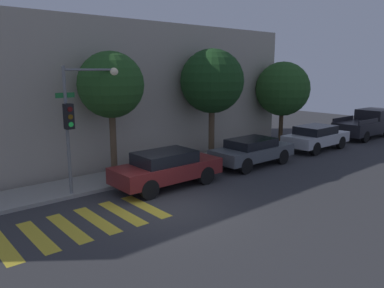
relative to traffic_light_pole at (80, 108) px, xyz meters
name	(u,v)px	position (x,y,z in m)	size (l,w,h in m)	color
ground_plane	(170,210)	(1.51, -3.37, -3.29)	(60.00, 60.00, 0.00)	#333335
sidewalk	(109,180)	(1.51, 0.94, -3.22)	(26.00, 2.22, 0.14)	gray
building_row	(62,94)	(1.51, 5.45, 0.20)	(26.00, 6.00, 6.98)	#A89E8E
crosswalk	(68,228)	(-1.72, -2.57, -3.29)	(5.97, 2.60, 0.00)	gold
traffic_light_pole	(80,108)	(0.00, 0.00, 0.00)	(2.51, 0.56, 4.83)	slate
sedan_near_corner	(167,168)	(2.96, -1.27, -2.49)	(4.55, 1.80, 1.48)	maroon
sedan_middle	(252,151)	(8.19, -1.27, -2.53)	(4.45, 1.81, 1.37)	#4C5156
sedan_far_end	(316,137)	(13.91, -1.27, -2.51)	(4.47, 1.88, 1.44)	#B7BABF
pickup_truck	(367,124)	(20.34, -1.27, -2.33)	(5.34, 2.02, 1.90)	black
tree_near_corner	(111,85)	(1.93, 1.18, 0.74)	(2.78, 2.78, 5.45)	brown
tree_midblock	(212,82)	(7.74, 1.18, 0.78)	(3.31, 3.31, 5.75)	brown
tree_far_end	(283,89)	(13.80, 1.18, 0.19)	(3.35, 3.35, 5.16)	#42301E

